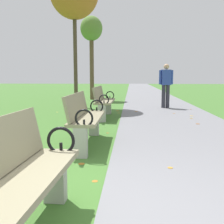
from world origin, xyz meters
The scene contains 7 objects.
paved_walkway centered at (1.41, 18.00, 0.01)m, with size 2.82×44.00×0.02m, color slate.
park_bench_1 centered at (-0.50, -0.11, 0.49)m, with size 0.53×1.62×0.90m.
park_bench_2 centered at (-0.50, 2.73, 0.49)m, with size 0.49×1.61×0.90m.
park_bench_3 centered at (-0.50, 5.75, 0.49)m, with size 0.50×1.61×0.90m.
tree_2 centered at (-1.72, 11.71, 3.39)m, with size 1.10×1.10×4.17m.
pedestrian_walking centered at (1.57, 8.16, 0.93)m, with size 0.52×0.27×1.62m.
scattered_leaves centered at (0.05, 3.17, 0.01)m, with size 4.67×9.66×0.02m.
Camera 1 is at (0.29, -1.70, 1.19)m, focal length 42.04 mm.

